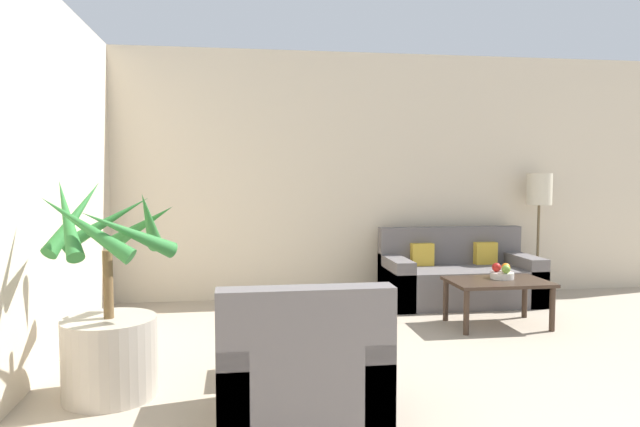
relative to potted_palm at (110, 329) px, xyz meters
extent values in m
cube|color=beige|center=(2.72, 2.64, 0.93)|extent=(8.10, 0.06, 2.70)
cylinder|color=#ADA393|center=(0.00, 0.00, -0.18)|extent=(0.57, 0.57, 0.49)
cylinder|color=brown|center=(0.00, 0.00, 0.27)|extent=(0.06, 0.06, 0.42)
cone|color=#2D7533|center=(0.25, 0.00, 0.66)|extent=(0.10, 0.56, 0.43)
cone|color=#2D7533|center=(0.17, 0.22, 0.61)|extent=(0.53, 0.45, 0.35)
cone|color=#2D7533|center=(-0.06, 0.26, 0.64)|extent=(0.59, 0.23, 0.39)
cone|color=#2D7533|center=(-0.21, 0.10, 0.69)|extent=(0.32, 0.51, 0.48)
cone|color=#2D7533|center=(-0.20, -0.10, 0.70)|extent=(0.31, 0.50, 0.50)
cone|color=#2D7533|center=(-0.06, -0.25, 0.65)|extent=(0.58, 0.22, 0.42)
cone|color=#2D7533|center=(0.17, -0.22, 0.61)|extent=(0.53, 0.45, 0.35)
cube|color=#605B5B|center=(3.11, 2.10, -0.23)|extent=(1.60, 0.77, 0.38)
cube|color=#605B5B|center=(3.11, 2.40, 0.16)|extent=(1.60, 0.16, 0.40)
cube|color=#605B5B|center=(2.41, 2.10, -0.17)|extent=(0.20, 0.77, 0.50)
cube|color=#605B5B|center=(3.81, 2.10, -0.17)|extent=(0.20, 0.77, 0.50)
cube|color=gold|center=(2.75, 2.28, 0.08)|extent=(0.24, 0.12, 0.24)
cube|color=gold|center=(3.47, 2.28, 0.08)|extent=(0.24, 0.12, 0.24)
cylinder|color=brown|center=(4.14, 2.37, -0.41)|extent=(0.24, 0.24, 0.03)
cylinder|color=brown|center=(4.14, 2.37, 0.10)|extent=(0.03, 0.03, 1.00)
cylinder|color=beige|center=(4.14, 2.37, 0.78)|extent=(0.27, 0.27, 0.35)
cylinder|color=#38281E|center=(2.71, 0.96, -0.23)|extent=(0.05, 0.05, 0.39)
cylinder|color=#38281E|center=(3.50, 0.96, -0.23)|extent=(0.05, 0.05, 0.39)
cylinder|color=#38281E|center=(2.71, 1.44, -0.23)|extent=(0.05, 0.05, 0.39)
cylinder|color=#38281E|center=(3.50, 1.44, -0.23)|extent=(0.05, 0.05, 0.39)
cube|color=#38281E|center=(3.10, 1.20, -0.02)|extent=(0.88, 0.57, 0.03)
cylinder|color=beige|center=(3.18, 1.27, 0.02)|extent=(0.21, 0.21, 0.06)
sphere|color=red|center=(3.14, 1.31, 0.09)|extent=(0.08, 0.08, 0.08)
sphere|color=olive|center=(3.18, 1.21, 0.09)|extent=(0.08, 0.08, 0.08)
sphere|color=orange|center=(3.23, 1.30, 0.09)|extent=(0.08, 0.08, 0.08)
cube|color=#605B5B|center=(1.11, -0.51, -0.21)|extent=(0.88, 0.81, 0.43)
cube|color=#605B5B|center=(1.11, -0.84, 0.20)|extent=(0.88, 0.16, 0.38)
cube|color=#605B5B|center=(0.75, -0.51, -0.16)|extent=(0.16, 0.81, 0.53)
cube|color=#605B5B|center=(1.48, -0.51, -0.16)|extent=(0.16, 0.81, 0.53)
cube|color=#605B5B|center=(1.19, 0.24, -0.23)|extent=(0.55, 0.44, 0.40)
camera|label=1|loc=(0.78, -3.59, 0.95)|focal=32.00mm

